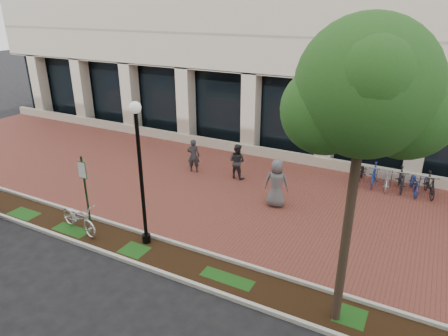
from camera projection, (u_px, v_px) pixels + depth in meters
The scene contains 13 objects.
ground at pixel (245, 194), 16.71m from camera, with size 120.00×120.00×0.00m, color black.
brick_plaza at pixel (245, 194), 16.71m from camera, with size 40.00×9.00×0.01m, color brown.
planting_strip at pixel (174, 260), 12.42m from camera, with size 40.00×1.50×0.01m, color black.
curb_plaza_side at pixel (187, 247), 13.01m from camera, with size 40.00×0.12×0.12m, color beige.
curb_street_side at pixel (159, 272), 11.78m from camera, with size 40.00×0.12×0.12m, color beige.
parking_sign at pixel (85, 184), 13.65m from camera, with size 0.34×0.07×2.69m.
lamppost at pixel (140, 168), 12.34m from camera, with size 0.36×0.36×4.78m.
street_tree at pixel (368, 97), 7.98m from camera, with size 3.46×2.88×7.31m.
locked_bicycle at pixel (78, 218), 13.83m from camera, with size 0.70×2.02×1.06m, color silver.
pedestrian_left at pixel (193, 156), 18.68m from camera, with size 0.59×0.38×1.61m, color #2D2D33.
pedestrian_mid at pixel (237, 161), 18.00m from camera, with size 0.79×0.62×1.63m, color #2B2C31.
pedestrian_right at pixel (276, 183), 15.43m from camera, with size 0.94×0.61×1.93m, color #5E5E62.
bike_rack_cluster at pixel (394, 179), 17.06m from camera, with size 3.48×1.78×0.99m.
Camera 1 is at (6.22, -13.70, 7.40)m, focal length 32.00 mm.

